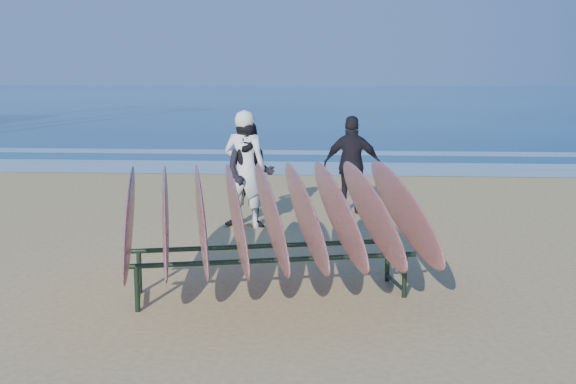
{
  "coord_description": "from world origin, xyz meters",
  "views": [
    {
      "loc": [
        0.66,
        -8.56,
        2.56
      ],
      "look_at": [
        0.0,
        0.8,
        0.95
      ],
      "focal_mm": 45.0,
      "sensor_mm": 36.0,
      "label": 1
    }
  ],
  "objects_px": {
    "surfboard_rack": "(270,215)",
    "person_dark_b": "(352,165)",
    "person_dark_a": "(250,175)",
    "person_white": "(245,169)"
  },
  "relations": [
    {
      "from": "person_white",
      "to": "person_dark_a",
      "type": "xyz_separation_m",
      "value": [
        0.08,
        -0.04,
        -0.09
      ]
    },
    {
      "from": "person_white",
      "to": "person_dark_a",
      "type": "height_order",
      "value": "person_white"
    },
    {
      "from": "surfboard_rack",
      "to": "person_dark_a",
      "type": "height_order",
      "value": "person_dark_a"
    },
    {
      "from": "person_dark_a",
      "to": "person_dark_b",
      "type": "bearing_deg",
      "value": 40.55
    },
    {
      "from": "surfboard_rack",
      "to": "person_dark_a",
      "type": "distance_m",
      "value": 3.63
    },
    {
      "from": "surfboard_rack",
      "to": "person_dark_a",
      "type": "xyz_separation_m",
      "value": [
        -0.68,
        3.57,
        -0.08
      ]
    },
    {
      "from": "person_white",
      "to": "person_dark_b",
      "type": "bearing_deg",
      "value": -132.78
    },
    {
      "from": "person_white",
      "to": "person_dark_a",
      "type": "relative_size",
      "value": 1.11
    },
    {
      "from": "surfboard_rack",
      "to": "person_dark_b",
      "type": "xyz_separation_m",
      "value": [
        1.0,
        4.88,
        -0.07
      ]
    },
    {
      "from": "person_white",
      "to": "person_dark_b",
      "type": "relative_size",
      "value": 1.1
    }
  ]
}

